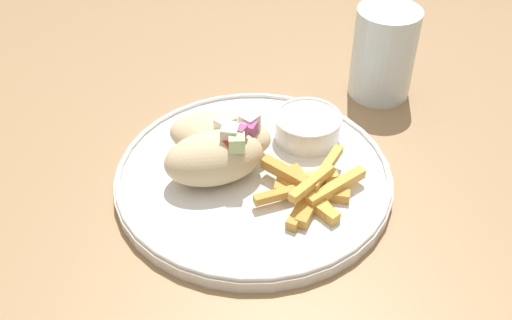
# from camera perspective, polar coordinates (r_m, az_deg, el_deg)

# --- Properties ---
(table) EXTENTS (1.31, 1.31, 0.71)m
(table) POSITION_cam_1_polar(r_m,az_deg,el_deg) (0.73, 0.00, -5.65)
(table) COLOR #9E7A51
(table) RESTS_ON ground_plane
(plate) EXTENTS (0.31, 0.31, 0.02)m
(plate) POSITION_cam_1_polar(r_m,az_deg,el_deg) (0.67, 0.00, -1.59)
(plate) COLOR white
(plate) RESTS_ON table
(pita_sandwich_near) EXTENTS (0.12, 0.12, 0.07)m
(pita_sandwich_near) POSITION_cam_1_polar(r_m,az_deg,el_deg) (0.64, -3.93, 0.29)
(pita_sandwich_near) COLOR beige
(pita_sandwich_near) RESTS_ON plate
(pita_sandwich_far) EXTENTS (0.13, 0.10, 0.06)m
(pita_sandwich_far) POSITION_cam_1_polar(r_m,az_deg,el_deg) (0.68, -3.37, 2.37)
(pita_sandwich_far) COLOR beige
(pita_sandwich_far) RESTS_ON plate
(fries_pile) EXTENTS (0.11, 0.12, 0.03)m
(fries_pile) POSITION_cam_1_polar(r_m,az_deg,el_deg) (0.63, 5.16, -2.82)
(fries_pile) COLOR gold
(fries_pile) RESTS_ON plate
(sauce_ramekin) EXTENTS (0.08, 0.08, 0.03)m
(sauce_ramekin) POSITION_cam_1_polar(r_m,az_deg,el_deg) (0.71, 4.94, 3.31)
(sauce_ramekin) COLOR white
(sauce_ramekin) RESTS_ON plate
(water_glass) EXTENTS (0.08, 0.08, 0.12)m
(water_glass) POSITION_cam_1_polar(r_m,az_deg,el_deg) (0.81, 12.00, 9.60)
(water_glass) COLOR silver
(water_glass) RESTS_ON table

